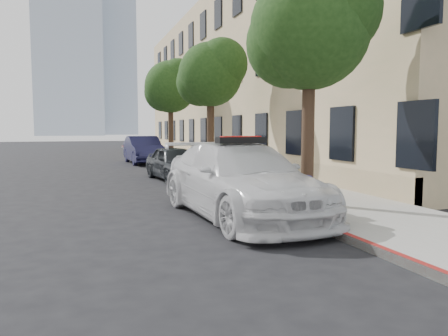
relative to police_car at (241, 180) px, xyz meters
name	(u,v)px	position (x,y,z in m)	size (l,w,h in m)	color
ground	(171,203)	(-1.10, 2.25, -0.82)	(120.00, 120.00, 0.00)	black
sidewalk	(201,166)	(2.50, 12.25, -0.75)	(3.20, 50.00, 0.15)	gray
curb_strip	(171,167)	(0.96, 12.25, -0.75)	(0.12, 50.00, 0.15)	maroon
building	(264,81)	(8.10, 17.25, 4.18)	(8.00, 36.00, 10.00)	tan
tower_left	(67,27)	(-5.10, 122.25, 29.18)	(18.00, 14.00, 60.00)	#9EA8B7
tower_right	(112,66)	(7.90, 137.25, 21.18)	(14.00, 14.00, 44.00)	#9EA8B7
tree_near	(311,28)	(1.83, 0.23, 3.45)	(2.92, 2.82, 5.62)	black
tree_mid	(211,74)	(1.83, 8.23, 3.34)	(2.77, 2.64, 5.43)	black
tree_far	(171,86)	(1.83, 16.23, 3.56)	(3.10, 3.00, 5.81)	black
police_car	(241,180)	(0.00, 0.00, 0.00)	(2.68, 5.79, 1.79)	silver
parked_car_mid	(175,163)	(0.10, 7.25, -0.17)	(1.54, 3.82, 1.30)	black
parked_car_far	(144,150)	(0.10, 15.60, -0.06)	(1.62, 4.64, 1.53)	#161637
fire_hydrant	(307,194)	(1.25, -0.74, -0.28)	(0.34, 0.31, 0.81)	white
traffic_cone	(317,202)	(1.25, -1.17, -0.37)	(0.38, 0.38, 0.61)	black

